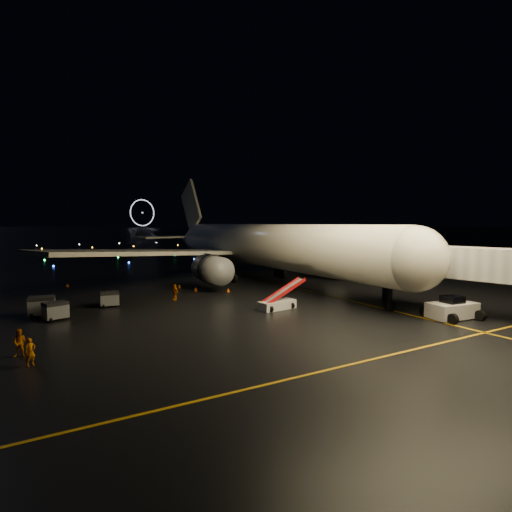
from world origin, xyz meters
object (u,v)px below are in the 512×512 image
at_px(baggage_cart_0, 110,299).
at_px(baggage_cart_1, 55,311).
at_px(airliner, 252,222).
at_px(crew_b, 20,343).
at_px(crew_c, 175,292).
at_px(baggage_cart_2, 42,306).
at_px(belt_loader, 277,295).
at_px(crew_a, 30,352).
at_px(pushback_tug, 452,307).

xyz_separation_m(baggage_cart_0, baggage_cart_1, (-5.36, -3.70, 0.05)).
bearing_deg(baggage_cart_0, baggage_cart_1, -138.60).
relative_size(airliner, crew_b, 33.85).
distance_m(crew_c, baggage_cart_2, 13.64).
bearing_deg(belt_loader, baggage_cart_1, 155.10).
bearing_deg(belt_loader, crew_a, -172.22).
relative_size(crew_a, baggage_cart_1, 0.90).
bearing_deg(crew_c, belt_loader, 16.05).
bearing_deg(pushback_tug, baggage_cart_2, 155.80).
relative_size(airliner, crew_c, 34.86).
relative_size(pushback_tug, baggage_cart_2, 2.01).
bearing_deg(baggage_cart_1, baggage_cart_0, 16.35).
distance_m(airliner, crew_b, 40.98).
xyz_separation_m(belt_loader, baggage_cart_1, (-20.00, 6.25, -0.59)).
relative_size(baggage_cart_0, baggage_cart_2, 0.83).
height_order(airliner, belt_loader, airliner).
relative_size(belt_loader, baggage_cart_1, 2.98).
xyz_separation_m(crew_c, baggage_cart_1, (-12.54, -3.84, -0.07)).
height_order(crew_b, crew_c, crew_b).
height_order(crew_b, baggage_cart_2, baggage_cart_2).
height_order(baggage_cart_0, baggage_cart_1, baggage_cart_1).
height_order(pushback_tug, crew_a, pushback_tug).
xyz_separation_m(crew_b, baggage_cart_1, (2.68, 10.04, -0.10)).
bearing_deg(crew_c, baggage_cart_2, -104.05).
height_order(baggage_cart_0, baggage_cart_2, baggage_cart_2).
bearing_deg(belt_loader, pushback_tug, -51.92).
bearing_deg(baggage_cart_0, crew_c, 7.98).
bearing_deg(crew_c, airliner, 103.35).
bearing_deg(airliner, crew_a, -139.79).
distance_m(belt_loader, baggage_cart_0, 17.71).
bearing_deg(airliner, baggage_cart_2, -158.32).
relative_size(pushback_tug, crew_c, 2.45).
bearing_deg(baggage_cart_1, crew_a, -118.06).
bearing_deg(crew_c, crew_b, -68.03).
bearing_deg(crew_b, pushback_tug, -2.47).
height_order(crew_c, baggage_cart_2, baggage_cart_2).
bearing_deg(crew_b, baggage_cart_0, 69.86).
xyz_separation_m(pushback_tug, baggage_cart_1, (-31.78, 17.79, -0.23)).
xyz_separation_m(airliner, pushback_tug, (2.87, -32.58, -7.92)).
height_order(crew_a, crew_c, crew_c).
bearing_deg(baggage_cart_2, baggage_cart_1, -58.36).
relative_size(airliner, pushback_tug, 14.21).
bearing_deg(pushback_tug, airliner, 102.36).
xyz_separation_m(airliner, baggage_cart_0, (-23.56, -11.09, -8.19)).
relative_size(crew_b, baggage_cart_1, 0.95).
height_order(airliner, baggage_cart_1, airliner).
distance_m(crew_b, baggage_cart_2, 12.49).
height_order(airliner, baggage_cart_0, airliner).
relative_size(airliner, baggage_cart_1, 32.24).
xyz_separation_m(pushback_tug, crew_c, (-19.25, 21.64, -0.15)).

